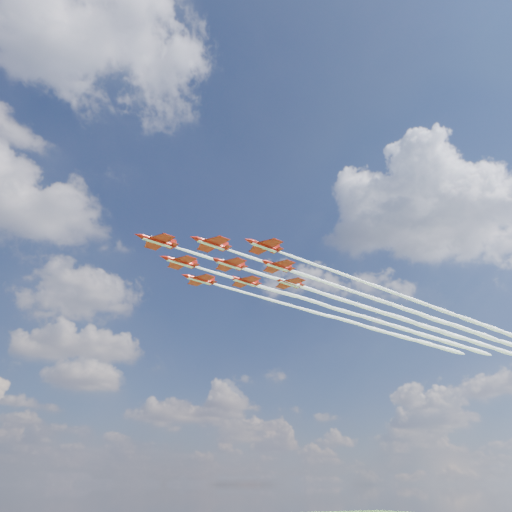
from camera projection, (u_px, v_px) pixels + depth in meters
The scene contains 9 objects.
jet_lead at pixel (342, 300), 158.98m from camera, with size 137.75×30.85×2.81m.
jet_row2_port at pixel (381, 301), 160.16m from camera, with size 137.75×30.85×2.81m.
jet_row2_starb at pixel (347, 312), 170.29m from camera, with size 137.75×30.85×2.81m.
jet_row3_port at pixel (420, 302), 161.35m from camera, with size 137.75×30.85×2.81m.
jet_row3_centre at pixel (384, 313), 171.48m from camera, with size 137.75×30.85×2.81m.
jet_row3_starb at pixel (352, 323), 181.60m from camera, with size 137.75×30.85×2.81m.
jet_row4_port at pixel (421, 314), 172.66m from camera, with size 137.75×30.85×2.81m.
jet_row4_starb at pixel (387, 324), 182.79m from camera, with size 137.75×30.85×2.81m.
jet_tail at pixel (421, 325), 183.98m from camera, with size 137.75×30.85×2.81m.
Camera 1 is at (-53.49, -108.88, 21.60)m, focal length 35.00 mm.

